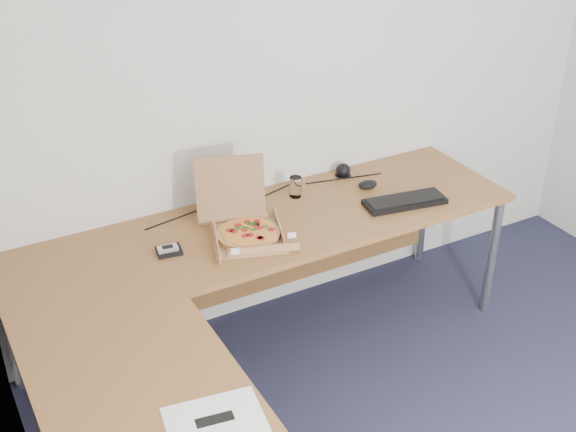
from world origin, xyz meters
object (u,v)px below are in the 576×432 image
keyboard (405,202)px  wallet (169,251)px  pizza_box (246,229)px  drinking_glass (295,187)px  desk (244,294)px

keyboard → wallet: bearing=-177.0°
pizza_box → wallet: size_ratio=3.47×
drinking_glass → wallet: 0.78m
drinking_glass → pizza_box: bearing=-148.6°
drinking_glass → keyboard: 0.55m
pizza_box → desk: bearing=-98.4°
pizza_box → wallet: bearing=-167.4°
desk → drinking_glass: drinking_glass is taller
drinking_glass → desk: bearing=-133.7°
pizza_box → wallet: (-0.36, 0.04, -0.03)m
pizza_box → drinking_glass: size_ratio=3.51×
desk → keyboard: 1.06m
desk → pizza_box: 0.42m
keyboard → drinking_glass: bearing=152.4°
desk → keyboard: (1.02, 0.28, 0.04)m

